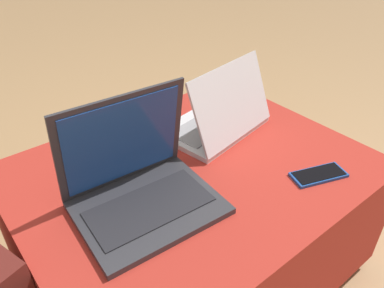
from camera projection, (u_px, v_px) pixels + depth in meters
name	position (u px, v px, depth m)	size (l,w,h in m)	color
ground_plane	(193.00, 267.00, 1.27)	(14.00, 14.00, 0.00)	tan
ottoman	(193.00, 222.00, 1.15)	(0.94, 0.74, 0.43)	maroon
laptop_near	(140.00, 184.00, 0.89)	(0.34, 0.28, 0.27)	#333338
laptop_far	(219.00, 118.00, 1.16)	(0.36, 0.28, 0.22)	silver
cell_phone	(319.00, 175.00, 1.00)	(0.16, 0.11, 0.01)	#1E4C9E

